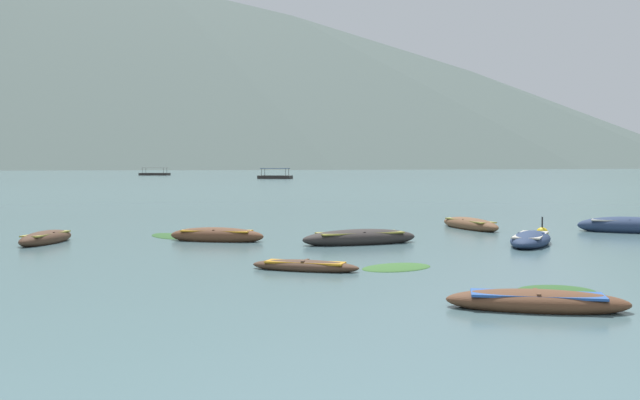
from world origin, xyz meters
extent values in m
plane|color=slate|center=(0.00, 1500.00, 0.00)|extent=(6000.00, 6000.00, 0.00)
cone|color=#4C5B56|center=(-477.63, 1719.11, 303.36)|extent=(2641.09, 2641.09, 606.72)
cone|color=#4C5B56|center=(536.03, 2153.36, 101.76)|extent=(755.02, 755.02, 203.52)
ellipsoid|color=navy|center=(12.48, 24.68, 0.25)|extent=(4.44, 3.08, 0.83)
cube|color=#B7B2A3|center=(12.48, 24.68, 0.50)|extent=(3.20, 2.22, 0.05)
cube|color=navy|center=(12.48, 24.68, 0.55)|extent=(0.48, 0.92, 0.04)
ellipsoid|color=brown|center=(2.90, 8.55, 0.15)|extent=(3.70, 1.83, 0.50)
cube|color=#28519E|center=(2.90, 8.55, 0.30)|extent=(2.66, 1.32, 0.05)
cube|color=brown|center=(2.90, 8.55, 0.35)|extent=(0.24, 0.73, 0.04)
ellipsoid|color=#2D2826|center=(0.52, 20.61, 0.20)|extent=(4.60, 2.58, 0.67)
cube|color=olive|center=(0.52, 20.61, 0.40)|extent=(3.31, 1.86, 0.05)
cube|color=#2D2826|center=(0.52, 20.61, 0.45)|extent=(0.34, 0.86, 0.04)
ellipsoid|color=navy|center=(6.64, 20.05, 0.18)|extent=(2.95, 4.22, 0.59)
cube|color=#B7B2A3|center=(6.64, 20.05, 0.36)|extent=(2.13, 3.04, 0.05)
cube|color=navy|center=(6.64, 20.05, 0.41)|extent=(0.84, 0.46, 0.04)
ellipsoid|color=#4C3323|center=(-10.99, 21.23, 0.17)|extent=(1.57, 3.39, 0.58)
cube|color=olive|center=(-10.99, 21.23, 0.35)|extent=(1.13, 2.44, 0.05)
cube|color=#4C3323|center=(-10.99, 21.23, 0.40)|extent=(0.67, 0.20, 0.04)
ellipsoid|color=brown|center=(6.07, 26.64, 0.19)|extent=(2.29, 4.56, 0.63)
cube|color=olive|center=(6.07, 26.64, 0.38)|extent=(1.65, 3.28, 0.05)
cube|color=brown|center=(6.07, 26.64, 0.43)|extent=(0.74, 0.29, 0.04)
ellipsoid|color=#4C3323|center=(-1.59, 14.05, 0.11)|extent=(3.12, 1.72, 0.36)
cube|color=orange|center=(-1.59, 14.05, 0.21)|extent=(2.24, 1.24, 0.05)
cube|color=#4C3323|center=(-1.59, 14.05, 0.26)|extent=(0.25, 0.53, 0.04)
ellipsoid|color=brown|center=(-4.80, 21.77, 0.19)|extent=(3.83, 1.96, 0.64)
cube|color=orange|center=(-4.80, 21.77, 0.39)|extent=(2.76, 1.41, 0.05)
cube|color=brown|center=(-4.80, 21.77, 0.44)|extent=(0.26, 0.74, 0.04)
cube|color=#2D2826|center=(-43.63, 211.55, 0.27)|extent=(9.24, 5.16, 0.90)
cylinder|color=#4C4742|center=(-47.15, 210.79, 1.40)|extent=(0.10, 0.10, 1.80)
cylinder|color=#4C4742|center=(-46.64, 213.52, 1.40)|extent=(0.10, 0.10, 1.80)
cylinder|color=#4C4742|center=(-40.62, 209.59, 1.40)|extent=(0.10, 0.10, 1.80)
cylinder|color=#4C4742|center=(-40.12, 212.32, 1.40)|extent=(0.10, 0.10, 1.80)
cube|color=#9E998E|center=(-43.63, 211.55, 2.29)|extent=(7.76, 4.34, 0.12)
cube|color=#2D2826|center=(-5.92, 152.84, 0.27)|extent=(7.90, 4.97, 0.90)
cylinder|color=#4C4742|center=(-2.92, 153.16, 1.40)|extent=(0.10, 0.10, 1.80)
cylinder|color=#4C4742|center=(-3.57, 150.95, 1.40)|extent=(0.10, 0.10, 1.80)
cylinder|color=#4C4742|center=(-8.28, 154.73, 1.40)|extent=(0.10, 0.10, 1.80)
cylinder|color=#4C4742|center=(-8.93, 152.52, 1.40)|extent=(0.10, 0.10, 1.80)
cube|color=#334C75|center=(-5.92, 152.84, 2.29)|extent=(6.64, 4.18, 0.12)
sphere|color=yellow|center=(8.19, 23.27, 0.10)|extent=(0.50, 0.50, 0.50)
cylinder|color=black|center=(8.19, 23.27, 0.44)|extent=(0.06, 0.06, 0.67)
ellipsoid|color=#2D5628|center=(-6.92, 23.65, 0.00)|extent=(2.28, 2.99, 0.14)
ellipsoid|color=#38662D|center=(0.97, 14.44, 0.00)|extent=(2.67, 2.51, 0.14)
ellipsoid|color=#2D5628|center=(4.05, 10.59, 0.00)|extent=(1.80, 1.56, 0.14)
camera|label=1|loc=(-1.90, -5.26, 2.84)|focal=40.14mm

